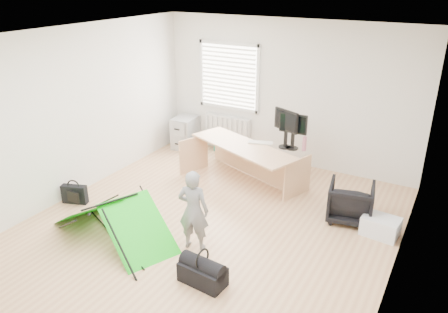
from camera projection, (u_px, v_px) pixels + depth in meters
The scene contains 18 objects.
ground at pixel (211, 225), 6.39m from camera, with size 5.50×5.50×0.00m, color tan.
back_wall at pixel (286, 94), 8.07m from camera, with size 5.00×0.02×2.70m, color silver.
window at pixel (229, 76), 8.50m from camera, with size 1.20×0.06×1.20m, color silver.
radiator at pixel (228, 130), 8.90m from camera, with size 1.00×0.12×0.60m, color silver.
desk at pixel (242, 164), 7.57m from camera, with size 2.05×0.65×0.70m, color tan.
filing_cabinet at pixel (185, 132), 9.14m from camera, with size 0.42×0.56×0.66m, color #A5A8AB.
monitor_left at pixel (286, 134), 7.25m from camera, with size 0.51×0.11×0.49m, color black.
monitor_right at pixel (293, 136), 7.21m from camera, with size 0.47×0.10×0.45m, color black.
keyboard at pixel (260, 143), 7.54m from camera, with size 0.42×0.14×0.02m, color beige.
thermos at pixel (304, 144), 7.17m from camera, with size 0.07×0.07×0.24m, color #B26476.
office_chair at pixel (351, 202), 6.44m from camera, with size 0.63×0.65×0.59m, color black.
person at pixel (193, 210), 5.67m from camera, with size 0.41×0.27×1.13m, color slate.
kite at pixel (112, 220), 5.98m from camera, with size 1.83×0.81×0.57m, color #12BF13, non-canonical shape.
storage_crate at pixel (381, 226), 6.11m from camera, with size 0.49×0.35×0.28m, color white.
tote_bag at pixel (222, 142), 9.02m from camera, with size 0.32×0.14×0.38m, color #1E9072.
laptop_bag at pixel (75, 194), 6.96m from camera, with size 0.40×0.12×0.30m, color black.
white_box at pixel (120, 244), 5.86m from camera, with size 0.09×0.09×0.09m, color silver.
duffel_bag at pixel (203, 274), 5.16m from camera, with size 0.56×0.29×0.25m, color black.
Camera 1 is at (2.88, -4.68, 3.41)m, focal length 35.00 mm.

